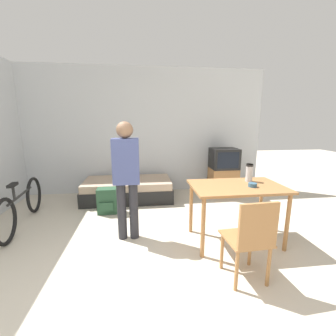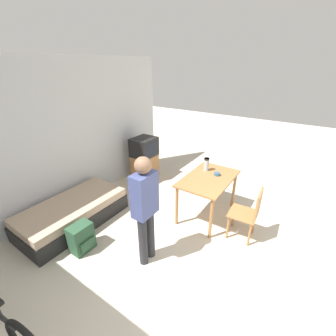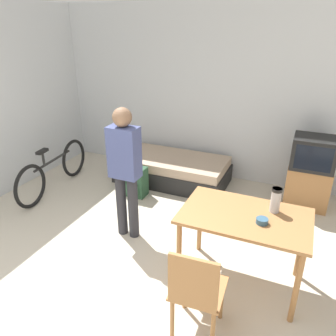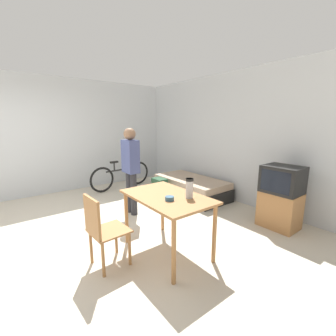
% 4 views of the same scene
% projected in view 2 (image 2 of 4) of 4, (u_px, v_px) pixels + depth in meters
% --- Properties ---
extents(ground_plane, '(20.00, 20.00, 0.00)m').
position_uv_depth(ground_plane, '(270.00, 317.00, 2.49)').
color(ground_plane, beige).
extents(wall_back, '(5.67, 0.06, 2.70)m').
position_uv_depth(wall_back, '(51.00, 141.00, 3.82)').
color(wall_back, silver).
rests_on(wall_back, ground_plane).
extents(daybed, '(1.77, 0.89, 0.41)m').
position_uv_depth(daybed, '(73.00, 213.00, 3.89)').
color(daybed, black).
rests_on(daybed, ground_plane).
extents(tv, '(0.57, 0.47, 1.01)m').
position_uv_depth(tv, '(145.00, 158.00, 5.31)').
color(tv, '#9E6B3D').
rests_on(tv, ground_plane).
extents(dining_table, '(1.17, 0.74, 0.77)m').
position_uv_depth(dining_table, '(208.00, 183.00, 3.90)').
color(dining_table, '#9E6B3D').
rests_on(dining_table, ground_plane).
extents(wooden_chair, '(0.44, 0.44, 0.88)m').
position_uv_depth(wooden_chair, '(250.00, 212.00, 3.43)').
color(wooden_chair, '#9E6B3D').
rests_on(wooden_chair, ground_plane).
extents(person_standing, '(0.34, 0.21, 1.58)m').
position_uv_depth(person_standing, '(145.00, 205.00, 2.86)').
color(person_standing, '#28282D').
rests_on(person_standing, ground_plane).
extents(thermos_flask, '(0.09, 0.09, 0.24)m').
position_uv_depth(thermos_flask, '(206.00, 164.00, 4.06)').
color(thermos_flask, '#B7B7BC').
rests_on(thermos_flask, dining_table).
extents(mate_bowl, '(0.11, 0.11, 0.05)m').
position_uv_depth(mate_bowl, '(217.00, 174.00, 3.92)').
color(mate_bowl, '#335670').
rests_on(mate_bowl, dining_table).
extents(backpack, '(0.33, 0.26, 0.45)m').
position_uv_depth(backpack, '(82.00, 238.00, 3.31)').
color(backpack, '#284C33').
rests_on(backpack, ground_plane).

